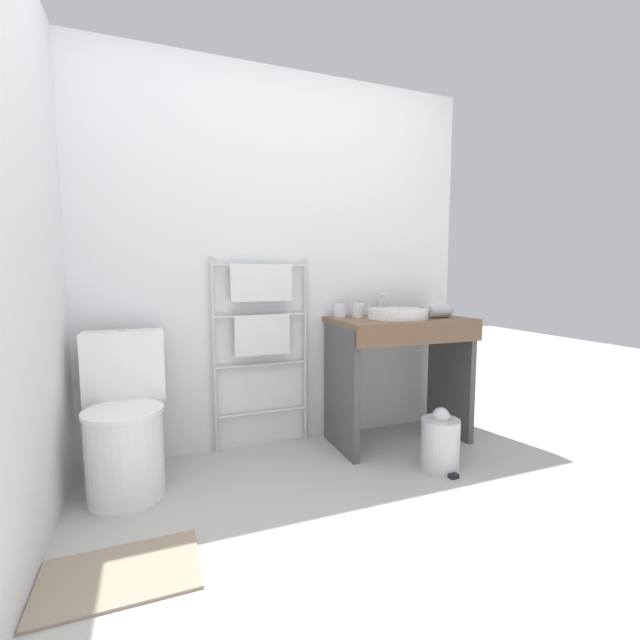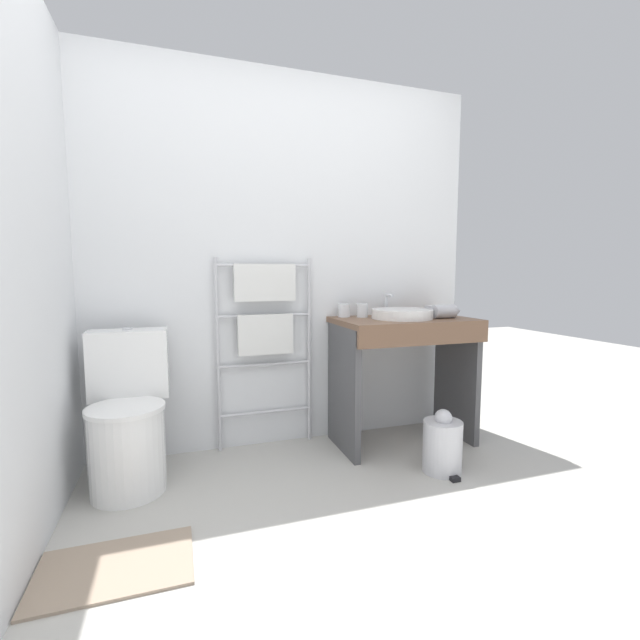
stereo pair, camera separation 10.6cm
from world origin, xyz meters
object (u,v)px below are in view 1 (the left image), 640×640
cup_near_wall (340,310)px  towel_radiator (262,320)px  toilet (125,424)px  hair_dryer (438,311)px  cup_near_edge (358,310)px  sink_basin (398,313)px  trash_bin (440,442)px

cup_near_wall → towel_radiator: bearing=177.4°
toilet → hair_dryer: bearing=-0.1°
hair_dryer → cup_near_edge: bearing=155.9°
towel_radiator → sink_basin: bearing=-15.5°
sink_basin → cup_near_edge: bearing=141.8°
hair_dryer → trash_bin: (-0.25, -0.39, -0.72)m
cup_near_wall → hair_dryer: hair_dryer is taller
sink_basin → cup_near_wall: (-0.32, 0.21, 0.01)m
cup_near_wall → cup_near_edge: bearing=-23.1°
cup_near_edge → towel_radiator: bearing=173.6°
cup_near_edge → hair_dryer: size_ratio=0.45×
cup_near_wall → cup_near_edge: 0.12m
sink_basin → hair_dryer: (0.27, -0.05, 0.01)m
towel_radiator → cup_near_wall: size_ratio=13.81×
toilet → trash_bin: bearing=-13.2°
sink_basin → cup_near_wall: 0.38m
toilet → trash_bin: toilet is taller
cup_near_edge → trash_bin: (0.23, -0.60, -0.72)m
hair_dryer → sink_basin: bearing=169.0°
toilet → hair_dryer: hair_dryer is taller
trash_bin → towel_radiator: bearing=142.2°
cup_near_edge → trash_bin: bearing=-69.0°
sink_basin → trash_bin: bearing=-86.6°
towel_radiator → hair_dryer: (1.11, -0.29, 0.04)m
toilet → sink_basin: sink_basin is taller
trash_bin → toilet: bearing=166.8°
cup_near_wall → hair_dryer: size_ratio=0.43×
cup_near_wall → hair_dryer: 0.65m
cup_near_edge → sink_basin: bearing=-38.2°
towel_radiator → cup_near_wall: towel_radiator is taller
hair_dryer → cup_near_wall: bearing=156.1°
toilet → trash_bin: size_ratio=2.27×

